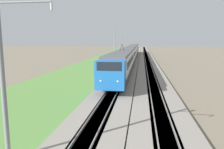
{
  "coord_description": "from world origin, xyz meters",
  "views": [
    {
      "loc": [
        -4.5,
        -3.01,
        5.78
      ],
      "look_at": [
        17.49,
        0.0,
        2.26
      ],
      "focal_mm": 35.0,
      "sensor_mm": 36.0,
      "label": 1
    }
  ],
  "objects": [
    {
      "name": "grass_verge",
      "position": [
        50.0,
        7.07,
        0.06
      ],
      "size": [
        240.0,
        11.98,
        0.12
      ],
      "color": "#5B8E42",
      "rests_on": "ground"
    },
    {
      "name": "track_main",
      "position": [
        50.0,
        0.0,
        0.16
      ],
      "size": [
        240.0,
        1.57,
        0.45
      ],
      "color": "#4C4238",
      "rests_on": "ground"
    },
    {
      "name": "track_adjacent",
      "position": [
        50.0,
        -4.48,
        0.16
      ],
      "size": [
        240.0,
        1.57,
        0.45
      ],
      "color": "#4C4238",
      "rests_on": "ground"
    },
    {
      "name": "catenary_mast_near",
      "position": [
        4.21,
        2.99,
        4.25
      ],
      "size": [
        0.22,
        2.56,
        8.22
      ],
      "color": "slate",
      "rests_on": "ground"
    },
    {
      "name": "ballast_main",
      "position": [
        50.0,
        0.0,
        0.15
      ],
      "size": [
        240.0,
        4.4,
        0.3
      ],
      "color": "gray",
      "rests_on": "ground"
    },
    {
      "name": "passenger_train",
      "position": [
        55.47,
        0.0,
        2.42
      ],
      "size": [
        79.53,
        3.0,
        5.15
      ],
      "rotation": [
        0.0,
        0.0,
        3.14
      ],
      "color": "blue",
      "rests_on": "ground"
    },
    {
      "name": "ballast_adjacent",
      "position": [
        50.0,
        -4.48,
        0.15
      ],
      "size": [
        240.0,
        4.4,
        0.3
      ],
      "color": "gray",
      "rests_on": "ground"
    },
    {
      "name": "catenary_mast_mid",
      "position": [
        44.1,
        2.99,
        4.14
      ],
      "size": [
        0.22,
        2.56,
        8.0
      ],
      "color": "slate",
      "rests_on": "ground"
    }
  ]
}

